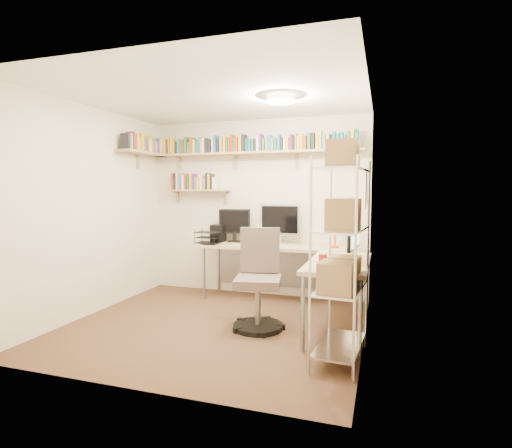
{
  "coord_description": "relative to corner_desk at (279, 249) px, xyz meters",
  "views": [
    {
      "loc": [
        1.76,
        -3.97,
        1.5
      ],
      "look_at": [
        0.31,
        0.55,
        1.1
      ],
      "focal_mm": 28.0,
      "sensor_mm": 36.0,
      "label": 1
    }
  ],
  "objects": [
    {
      "name": "corner_desk",
      "position": [
        0.0,
        0.0,
        0.0
      ],
      "size": [
        2.33,
        1.97,
        1.32
      ],
      "color": "beige",
      "rests_on": "ground"
    },
    {
      "name": "wire_rack",
      "position": [
        0.93,
        -1.46,
        0.34
      ],
      "size": [
        0.44,
        0.79,
        1.92
      ],
      "rotation": [
        0.0,
        0.0,
        -0.09
      ],
      "color": "silver",
      "rests_on": "ground"
    },
    {
      "name": "room_shell",
      "position": [
        -0.49,
        -0.96,
        0.8
      ],
      "size": [
        3.24,
        3.04,
        2.52
      ],
      "color": "beige",
      "rests_on": "ground"
    },
    {
      "name": "office_chair",
      "position": [
        -0.01,
        -0.85,
        -0.29
      ],
      "size": [
        0.58,
        0.58,
        1.08
      ],
      "rotation": [
        0.0,
        0.0,
        0.2
      ],
      "color": "black",
      "rests_on": "ground"
    },
    {
      "name": "wall_shelves",
      "position": [
        -0.92,
        0.34,
        1.27
      ],
      "size": [
        3.12,
        1.09,
        0.8
      ],
      "color": "tan",
      "rests_on": "ground"
    },
    {
      "name": "ground",
      "position": [
        -0.49,
        -0.96,
        -0.75
      ],
      "size": [
        3.2,
        3.2,
        0.0
      ],
      "primitive_type": "plane",
      "color": "#4E3821",
      "rests_on": "ground"
    }
  ]
}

